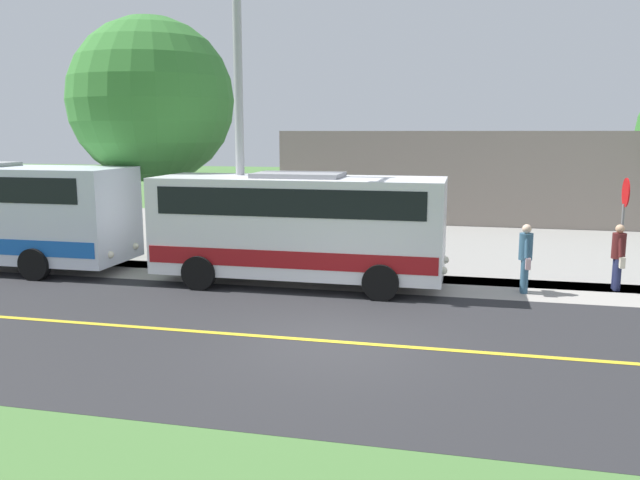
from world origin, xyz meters
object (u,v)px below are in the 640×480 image
Objects in this scene: shuttle_bus_front at (299,224)px; stop_sign at (624,213)px; tree_curbside at (152,101)px; commercial_building at (490,172)px; pedestrian_with_bags at (618,255)px; pedestrian_waiting at (526,256)px; street_light_pole at (237,105)px.

shuttle_bus_front is 8.47m from stop_sign.
tree_curbside is 18.07m from commercial_building.
tree_curbside reaches higher than stop_sign.
pedestrian_waiting is at bearing -70.62° from pedestrian_with_bags.
commercial_building is (-15.30, -2.89, 0.08)m from stop_sign.
pedestrian_with_bags is 0.20× the size of street_light_pole.
street_light_pole is (0.84, -9.98, 3.83)m from pedestrian_with_bags.
shuttle_bus_front is at bearing 78.50° from street_light_pole.
stop_sign reaches higher than pedestrian_waiting.
pedestrian_waiting is at bearing 90.09° from street_light_pole.
tree_curbside is (-1.67, -13.79, 4.11)m from pedestrian_with_bags.
pedestrian_waiting is 0.23× the size of tree_curbside.
shuttle_bus_front is 5.88m from pedestrian_waiting.
street_light_pole is at bearing -23.63° from commercial_building.
tree_curbside is at bearing -123.42° from street_light_pole.
shuttle_bus_front is 1.01× the size of tree_curbside.
shuttle_bus_front is 7.15m from tree_curbside.
shuttle_bus_front is 2.69× the size of stop_sign.
pedestrian_waiting is (0.83, -2.35, 0.03)m from pedestrian_with_bags.
pedestrian_with_bags is at bearing 94.81° from street_light_pole.
pedestrian_waiting is at bearing -64.23° from stop_sign.
street_light_pole is (-0.37, -1.80, 3.11)m from shuttle_bus_front.
pedestrian_waiting is 2.95m from stop_sign.
pedestrian_with_bags is 14.48m from tree_curbside.
street_light_pole reaches higher than pedestrian_waiting.
shuttle_bus_front is 4.39× the size of pedestrian_waiting.
shuttle_bus_front is 0.89× the size of street_light_pole.
pedestrian_with_bags is at bearing 109.38° from pedestrian_waiting.
stop_sign is at bearing 84.67° from tree_curbside.
shuttle_bus_front is 8.30m from pedestrian_with_bags.
street_light_pole is at bearing 56.58° from tree_curbside.
commercial_building is (-15.67, -2.75, 1.12)m from pedestrian_with_bags.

